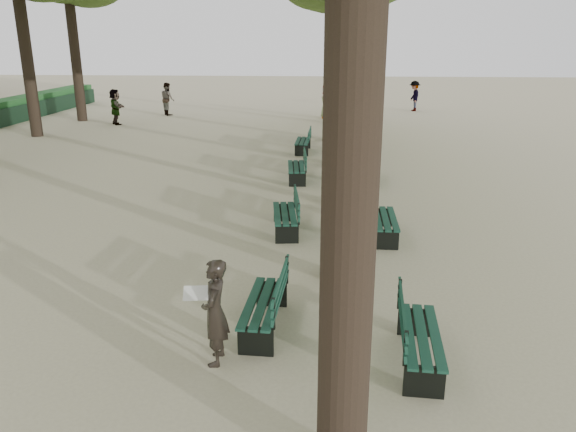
{
  "coord_description": "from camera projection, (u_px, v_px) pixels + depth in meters",
  "views": [
    {
      "loc": [
        1.27,
        -6.88,
        4.37
      ],
      "look_at": [
        0.6,
        3.0,
        1.2
      ],
      "focal_mm": 35.0,
      "sensor_mm": 36.0,
      "label": 1
    }
  ],
  "objects": [
    {
      "name": "bench_right_3",
      "position": [
        360.0,
        143.0,
        22.61
      ],
      "size": [
        0.79,
        1.86,
        0.92
      ],
      "color": "black",
      "rests_on": "ground"
    },
    {
      "name": "bench_left_3",
      "position": [
        303.0,
        145.0,
        22.17
      ],
      "size": [
        0.62,
        1.81,
        0.92
      ],
      "color": "black",
      "rests_on": "ground"
    },
    {
      "name": "man_with_map",
      "position": [
        215.0,
        312.0,
        7.69
      ],
      "size": [
        0.59,
        0.62,
        1.54
      ],
      "color": "black",
      "rests_on": "ground"
    },
    {
      "name": "bench_left_0",
      "position": [
        264.0,
        313.0,
        8.73
      ],
      "size": [
        0.66,
        1.83,
        0.92
      ],
      "color": "black",
      "rests_on": "ground"
    },
    {
      "name": "pedestrian_a",
      "position": [
        168.0,
        99.0,
        32.5
      ],
      "size": [
        0.81,
        0.96,
        1.86
      ],
      "primitive_type": "imported",
      "rotation": [
        0.0,
        0.0,
        2.17
      ],
      "color": "#262628",
      "rests_on": "ground"
    },
    {
      "name": "bench_right_0",
      "position": [
        420.0,
        346.0,
        7.79
      ],
      "size": [
        0.7,
        1.84,
        0.92
      ],
      "color": "black",
      "rests_on": "ground"
    },
    {
      "name": "bench_right_1",
      "position": [
        384.0,
        226.0,
        12.74
      ],
      "size": [
        0.6,
        1.81,
        0.92
      ],
      "color": "black",
      "rests_on": "ground"
    },
    {
      "name": "pedestrian_e",
      "position": [
        115.0,
        107.0,
        29.0
      ],
      "size": [
        1.26,
        1.59,
        1.82
      ],
      "primitive_type": "imported",
      "rotation": [
        0.0,
        0.0,
        2.18
      ],
      "color": "#262628",
      "rests_on": "ground"
    },
    {
      "name": "pedestrian_b",
      "position": [
        414.0,
        96.0,
        34.28
      ],
      "size": [
        0.45,
        1.2,
        1.82
      ],
      "primitive_type": "imported",
      "rotation": [
        0.0,
        0.0,
        4.79
      ],
      "color": "#262628",
      "rests_on": "ground"
    },
    {
      "name": "bench_left_2",
      "position": [
        297.0,
        172.0,
        17.81
      ],
      "size": [
        0.71,
        1.84,
        0.92
      ],
      "color": "black",
      "rests_on": "ground"
    },
    {
      "name": "pedestrian_d",
      "position": [
        326.0,
        102.0,
        31.24
      ],
      "size": [
        0.42,
        0.91,
        1.83
      ],
      "primitive_type": "imported",
      "rotation": [
        0.0,
        0.0,
        4.77
      ],
      "color": "#262628",
      "rests_on": "ground"
    },
    {
      "name": "ground",
      "position": [
        232.0,
        360.0,
        7.96
      ],
      "size": [
        120.0,
        120.0,
        0.0
      ],
      "primitive_type": "plane",
      "color": "#B7AE8A",
      "rests_on": "ground"
    },
    {
      "name": "bench_left_1",
      "position": [
        285.0,
        221.0,
        13.1
      ],
      "size": [
        0.77,
        1.85,
        0.92
      ],
      "color": "black",
      "rests_on": "ground"
    },
    {
      "name": "bench_right_2",
      "position": [
        368.0,
        173.0,
        17.72
      ],
      "size": [
        0.8,
        1.86,
        0.92
      ],
      "color": "black",
      "rests_on": "ground"
    }
  ]
}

